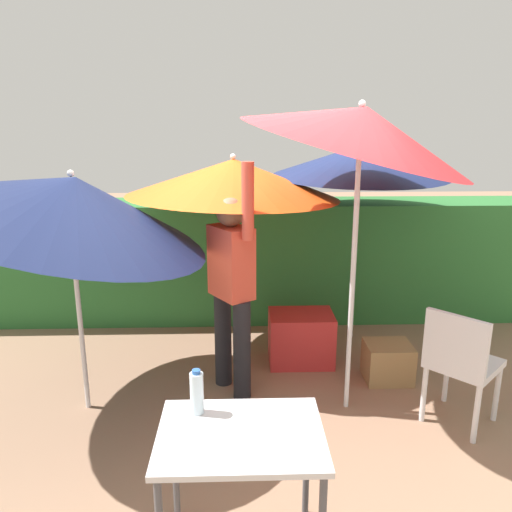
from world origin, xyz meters
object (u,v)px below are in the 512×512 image
person_vendor (231,282)px  bottle_water (197,393)px  umbrella_rainbow (361,161)px  crate_cardboard (388,362)px  folding_table (241,448)px  umbrella_navy (71,202)px  cooler_box (301,338)px  umbrella_orange (234,178)px  umbrella_yellow (361,128)px  chair_plastic (460,361)px

person_vendor → bottle_water: person_vendor is taller
umbrella_rainbow → person_vendor: 1.80m
crate_cardboard → folding_table: folding_table is taller
umbrella_navy → cooler_box: bearing=20.7°
crate_cardboard → folding_table: (-1.26, -1.77, 0.47)m
person_vendor → folding_table: (0.07, -1.63, -0.31)m
folding_table → umbrella_orange: bearing=91.2°
umbrella_orange → umbrella_yellow: bearing=-47.7°
umbrella_orange → folding_table: umbrella_orange is taller
folding_table → crate_cardboard: bearing=54.5°
umbrella_rainbow → umbrella_yellow: (-0.31, -1.26, 0.31)m
umbrella_rainbow → crate_cardboard: 1.86m
cooler_box → bottle_water: bearing=-111.7°
umbrella_yellow → cooler_box: bearing=110.9°
umbrella_rainbow → chair_plastic: size_ratio=2.23×
chair_plastic → cooler_box: size_ratio=1.54×
chair_plastic → umbrella_rainbow: bearing=105.0°
umbrella_rainbow → cooler_box: umbrella_rainbow is taller
folding_table → person_vendor: bearing=92.3°
umbrella_orange → umbrella_navy: bearing=-141.7°
umbrella_yellow → crate_cardboard: bearing=41.4°
chair_plastic → bottle_water: bottle_water is taller
umbrella_yellow → cooler_box: (-0.28, 0.73, -1.87)m
umbrella_yellow → folding_table: 2.19m
umbrella_rainbow → crate_cardboard: (0.12, -0.88, -1.63)m
umbrella_rainbow → person_vendor: (-1.21, -1.01, -0.86)m
umbrella_navy → crate_cardboard: bearing=7.2°
umbrella_yellow → crate_cardboard: size_ratio=6.48×
chair_plastic → bottle_water: size_ratio=3.71×
umbrella_navy → bottle_water: umbrella_navy is taller
chair_plastic → umbrella_orange: bearing=141.8°
umbrella_yellow → chair_plastic: bearing=-22.3°
umbrella_orange → umbrella_rainbow: bearing=13.8°
umbrella_rainbow → umbrella_navy: bearing=-152.9°
crate_cardboard → umbrella_navy: bearing=-172.8°
umbrella_yellow → umbrella_navy: umbrella_yellow is taller
crate_cardboard → umbrella_yellow: bearing=-138.6°
cooler_box → umbrella_navy: bearing=-159.3°
umbrella_rainbow → umbrella_orange: size_ratio=1.04×
umbrella_navy → person_vendor: 1.32m
umbrella_navy → person_vendor: bearing=8.9°
umbrella_navy → cooler_box: (1.74, 0.66, -1.37)m
umbrella_rainbow → folding_table: umbrella_rainbow is taller
umbrella_orange → chair_plastic: 2.35m
chair_plastic → cooler_box: bearing=134.5°
umbrella_navy → crate_cardboard: umbrella_navy is taller
cooler_box → crate_cardboard: (0.71, -0.35, -0.07)m
chair_plastic → folding_table: chair_plastic is taller
umbrella_navy → crate_cardboard: size_ratio=5.35×
crate_cardboard → folding_table: size_ratio=0.48×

